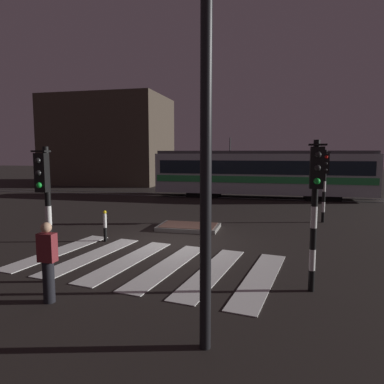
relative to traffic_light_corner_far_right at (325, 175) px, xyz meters
name	(u,v)px	position (x,y,z in m)	size (l,w,h in m)	color
ground_plane	(172,243)	(-5.63, -4.91, -2.15)	(120.00, 120.00, 0.00)	black
rail_near	(222,198)	(-5.63, 7.47, -2.13)	(80.00, 0.12, 0.03)	#59595E
rail_far	(225,195)	(-5.63, 8.90, -2.13)	(80.00, 0.12, 0.03)	#59595E
crosswalk_zebra	(148,263)	(-5.63, -7.28, -2.14)	(7.66, 5.25, 0.02)	silver
traffic_island	(189,227)	(-5.56, -2.66, -2.06)	(2.45, 1.57, 0.18)	slate
traffic_light_corner_far_right	(325,175)	(0.00, 0.00, 0.00)	(0.36, 0.42, 3.25)	black
traffic_light_corner_near_right	(315,193)	(-1.31, -8.39, 0.10)	(0.36, 0.42, 3.41)	black
traffic_light_kerb_mid_left	(45,194)	(-7.43, -9.23, 0.01)	(0.36, 0.42, 3.28)	black
street_lamp_near_kerb	(203,72)	(-3.22, -11.40, 2.12)	(0.44, 1.21, 6.66)	black
tram	(261,173)	(-3.05, 8.18, -0.40)	(14.73, 2.58, 4.15)	#B2BCC1
pedestrian_waiting_at_kerb	(48,262)	(-6.75, -10.18, -1.27)	(0.36, 0.24, 1.71)	black
bollard_island_edge	(105,226)	(-7.96, -5.28, -1.59)	(0.12, 0.12, 1.11)	black
building_backdrop	(109,141)	(-18.69, 16.87, 2.19)	(11.50, 8.00, 8.67)	#42382D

